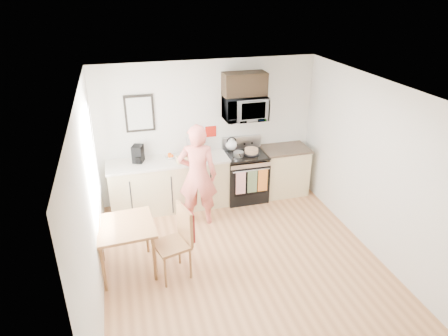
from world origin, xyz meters
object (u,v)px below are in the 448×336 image
object	(u,v)px
microwave	(245,108)
person	(198,175)
chair	(181,232)
cake	(251,151)
range	(245,177)
dining_table	(124,231)

from	to	relation	value
microwave	person	distance (m)	1.52
microwave	chair	size ratio (longest dim) A/B	0.72
person	cake	xyz separation A→B (m)	(1.13, 0.56, 0.08)
range	cake	xyz separation A→B (m)	(0.10, -0.04, 0.54)
range	dining_table	world-z (taller)	range
range	person	size ratio (longest dim) A/B	0.65
microwave	cake	xyz separation A→B (m)	(0.10, -0.14, -0.79)
person	cake	world-z (taller)	person
range	chair	distance (m)	2.40
range	microwave	distance (m)	1.33
cake	chair	bearing A→B (deg)	-132.08
microwave	dining_table	bearing A→B (deg)	-143.19
range	cake	world-z (taller)	range
range	chair	size ratio (longest dim) A/B	1.11
range	cake	size ratio (longest dim) A/B	3.86
person	microwave	bearing A→B (deg)	-129.74
range	microwave	xyz separation A→B (m)	(-0.00, 0.10, 1.32)
dining_table	range	bearing A→B (deg)	35.09
dining_table	chair	distance (m)	0.79
dining_table	chair	world-z (taller)	chair
person	dining_table	xyz separation A→B (m)	(-1.25, -1.01, -0.21)
chair	cake	bearing A→B (deg)	32.91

